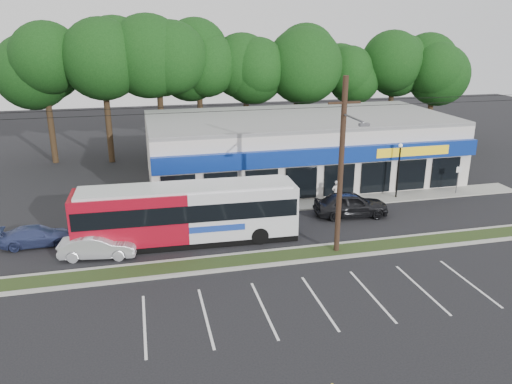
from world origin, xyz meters
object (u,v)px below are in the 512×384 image
at_px(utility_pole, 339,162).
at_px(car_blue, 37,236).
at_px(car_dark, 351,204).
at_px(pedestrian_b, 285,202).
at_px(sign_post, 458,175).
at_px(metrobus, 187,212).
at_px(pedestrian_a, 336,193).
at_px(lamp_post, 399,164).
at_px(car_silver, 98,246).

bearing_deg(utility_pole, car_blue, 163.07).
xyz_separation_m(utility_pole, car_dark, (3.30, 5.25, -4.56)).
relative_size(car_blue, pedestrian_b, 2.70).
height_order(sign_post, metrobus, metrobus).
bearing_deg(pedestrian_a, sign_post, 176.05).
xyz_separation_m(pedestrian_a, pedestrian_b, (-3.99, -0.52, -0.17)).
bearing_deg(sign_post, pedestrian_a, -179.57).
bearing_deg(utility_pole, lamp_post, 43.95).
relative_size(utility_pole, pedestrian_a, 26.99).
bearing_deg(car_silver, utility_pole, -93.17).
relative_size(utility_pole, car_silver, 11.86).
height_order(lamp_post, sign_post, lamp_post).
xyz_separation_m(metrobus, car_dark, (11.30, 1.68, -1.02)).
height_order(utility_pole, pedestrian_a, utility_pole).
height_order(lamp_post, pedestrian_a, lamp_post).
distance_m(car_blue, pedestrian_a, 20.10).
bearing_deg(sign_post, car_dark, -166.33).
bearing_deg(metrobus, car_blue, 171.94).
relative_size(lamp_post, pedestrian_a, 2.29).
relative_size(car_dark, car_silver, 1.19).
bearing_deg(lamp_post, pedestrian_b, -174.77).
bearing_deg(pedestrian_a, pedestrian_b, 3.10).
distance_m(pedestrian_a, pedestrian_b, 4.03).
distance_m(car_silver, pedestrian_a, 17.06).
bearing_deg(sign_post, pedestrian_b, -177.55).
bearing_deg(car_blue, lamp_post, -86.09).
bearing_deg(car_blue, car_silver, -127.32).
bearing_deg(car_silver, metrobus, -71.11).
height_order(sign_post, pedestrian_a, sign_post).
xyz_separation_m(sign_post, pedestrian_a, (-10.01, -0.07, -0.63)).
bearing_deg(car_dark, utility_pole, 154.21).
height_order(utility_pole, car_silver, utility_pole).
height_order(car_blue, pedestrian_b, pedestrian_b).
bearing_deg(pedestrian_a, lamp_post, 179.04).
bearing_deg(car_dark, car_silver, 105.60).
bearing_deg(pedestrian_a, car_silver, 12.66).
distance_m(car_blue, pedestrian_b, 16.07).
bearing_deg(metrobus, pedestrian_b, 27.72).
xyz_separation_m(utility_pole, metrobus, (-8.00, 3.57, -3.54)).
xyz_separation_m(lamp_post, pedestrian_b, (-9.00, -0.82, -1.91)).
xyz_separation_m(lamp_post, car_dark, (-4.87, -2.63, -1.82)).
xyz_separation_m(sign_post, car_blue, (-29.95, -2.54, -0.96)).
bearing_deg(pedestrian_b, sign_post, -150.15).
xyz_separation_m(utility_pole, pedestrian_a, (3.16, 7.57, -4.49)).
xyz_separation_m(utility_pole, car_silver, (-13.15, 2.57, -4.72)).
xyz_separation_m(sign_post, metrobus, (-21.17, -4.08, 0.31)).
bearing_deg(car_dark, metrobus, 104.79).
relative_size(lamp_post, car_blue, 1.04).
height_order(metrobus, car_blue, metrobus).
distance_m(utility_pole, car_silver, 14.21).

